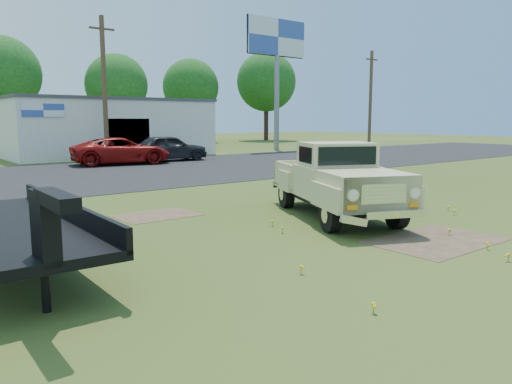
# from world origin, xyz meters

# --- Properties ---
(ground) EXTENTS (140.00, 140.00, 0.00)m
(ground) POSITION_xyz_m (0.00, 0.00, 0.00)
(ground) COLOR #334516
(ground) RESTS_ON ground
(asphalt_lot) EXTENTS (90.00, 14.00, 0.02)m
(asphalt_lot) POSITION_xyz_m (0.00, 15.00, 0.00)
(asphalt_lot) COLOR black
(asphalt_lot) RESTS_ON ground
(dirt_patch_a) EXTENTS (3.00, 2.00, 0.01)m
(dirt_patch_a) POSITION_xyz_m (1.50, -3.00, 0.00)
(dirt_patch_a) COLOR #4B3928
(dirt_patch_a) RESTS_ON ground
(dirt_patch_b) EXTENTS (2.20, 1.60, 0.01)m
(dirt_patch_b) POSITION_xyz_m (-2.00, 3.50, 0.00)
(dirt_patch_b) COLOR #4B3928
(dirt_patch_b) RESTS_ON ground
(commercial_building) EXTENTS (14.20, 8.20, 4.15)m
(commercial_building) POSITION_xyz_m (6.00, 26.99, 2.10)
(commercial_building) COLOR beige
(commercial_building) RESTS_ON ground
(billboard) EXTENTS (6.10, 0.45, 11.05)m
(billboard) POSITION_xyz_m (20.00, 24.04, 8.54)
(billboard) COLOR slate
(billboard) RESTS_ON ground
(utility_pole_mid) EXTENTS (1.60, 0.30, 9.00)m
(utility_pole_mid) POSITION_xyz_m (4.00, 22.00, 4.60)
(utility_pole_mid) COLOR #4F3224
(utility_pole_mid) RESTS_ON ground
(utility_pole_east) EXTENTS (1.60, 0.30, 9.00)m
(utility_pole_east) POSITION_xyz_m (30.00, 22.00, 4.60)
(utility_pole_east) COLOR #4F3224
(utility_pole_east) RESTS_ON ground
(treeline_d) EXTENTS (6.72, 6.72, 10.00)m
(treeline_d) POSITION_xyz_m (2.00, 40.50, 6.62)
(treeline_d) COLOR #321F17
(treeline_d) RESTS_ON ground
(treeline_e) EXTENTS (6.08, 6.08, 9.04)m
(treeline_e) POSITION_xyz_m (12.00, 39.00, 5.98)
(treeline_e) COLOR #321F17
(treeline_e) RESTS_ON ground
(treeline_f) EXTENTS (6.40, 6.40, 9.52)m
(treeline_f) POSITION_xyz_m (22.00, 41.50, 6.30)
(treeline_f) COLOR #321F17
(treeline_f) RESTS_ON ground
(treeline_g) EXTENTS (7.36, 7.36, 10.95)m
(treeline_g) POSITION_xyz_m (32.00, 40.00, 7.25)
(treeline_g) COLOR #321F17
(treeline_g) RESTS_ON ground
(vintage_pickup_truck) EXTENTS (4.33, 6.07, 2.06)m
(vintage_pickup_truck) POSITION_xyz_m (1.78, 0.25, 1.03)
(vintage_pickup_truck) COLOR #C5BA84
(vintage_pickup_truck) RESTS_ON ground
(flatbed_trailer) EXTENTS (2.35, 6.63, 1.80)m
(flatbed_trailer) POSITION_xyz_m (-6.42, 0.55, 0.90)
(flatbed_trailer) COLOR black
(flatbed_trailer) RESTS_ON ground
(red_pickup) EXTENTS (6.03, 3.51, 1.58)m
(red_pickup) POSITION_xyz_m (3.72, 19.10, 0.79)
(red_pickup) COLOR maroon
(red_pickup) RESTS_ON ground
(dark_sedan) EXTENTS (5.03, 2.34, 1.67)m
(dark_sedan) POSITION_xyz_m (7.10, 19.52, 0.83)
(dark_sedan) COLOR black
(dark_sedan) RESTS_ON ground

